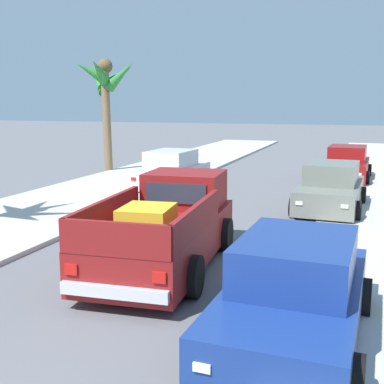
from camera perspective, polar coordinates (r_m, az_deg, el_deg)
sidewalk_left at (r=16.87m, az=-15.45°, el=-1.59°), size 4.74×60.00×0.12m
curb_left at (r=16.35m, az=-12.64°, el=-1.87°), size 0.16×60.00×0.10m
curb_right at (r=14.00m, az=19.57°, el=-4.23°), size 0.16×60.00×0.10m
pickup_truck at (r=10.50m, az=-2.85°, el=-4.16°), size 2.48×5.33×1.80m
car_left_mid at (r=7.32m, az=11.64°, el=-11.48°), size 2.14×4.31×1.54m
car_right_mid at (r=22.93m, az=17.27°, el=3.00°), size 2.14×4.31×1.54m
car_left_far at (r=19.92m, az=-2.30°, el=2.43°), size 2.15×4.31×1.54m
car_right_far at (r=16.31m, az=15.57°, el=0.34°), size 2.18×4.32×1.54m
palm_tree_left_mid at (r=24.88m, az=-9.78°, el=12.17°), size 3.50×3.85×5.48m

